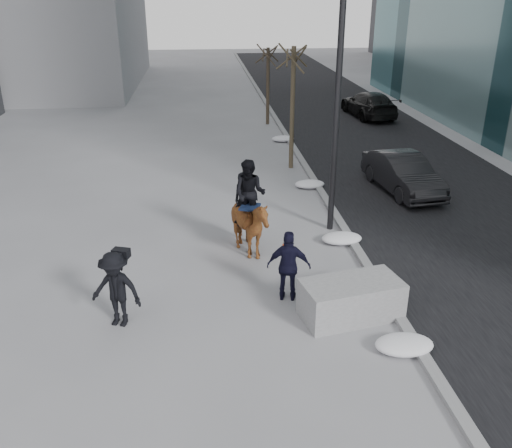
{
  "coord_description": "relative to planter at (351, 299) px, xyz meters",
  "views": [
    {
      "loc": [
        -1.25,
        -11.0,
        6.81
      ],
      "look_at": [
        0.0,
        1.2,
        1.5
      ],
      "focal_mm": 38.0,
      "sensor_mm": 36.0,
      "label": 1
    }
  ],
  "objects": [
    {
      "name": "planter",
      "position": [
        0.0,
        0.0,
        0.0
      ],
      "size": [
        2.39,
        1.53,
        0.88
      ],
      "primitive_type": "cube",
      "rotation": [
        0.0,
        0.0,
        0.21
      ],
      "color": "#99999C",
      "rests_on": "ground"
    },
    {
      "name": "car_near",
      "position": [
        4.03,
        7.95,
        0.25
      ],
      "size": [
        1.97,
        4.34,
        1.38
      ],
      "primitive_type": "imported",
      "rotation": [
        0.0,
        0.0,
        0.13
      ],
      "color": "black",
      "rests_on": "ground"
    },
    {
      "name": "car_far",
      "position": [
        6.54,
        20.56,
        0.28
      ],
      "size": [
        2.44,
        5.11,
        1.44
      ],
      "primitive_type": "imported",
      "rotation": [
        0.0,
        0.0,
        3.23
      ],
      "color": "black",
      "rests_on": "ground"
    },
    {
      "name": "lamppost",
      "position": [
        0.66,
        4.79,
        4.55
      ],
      "size": [
        0.25,
        1.31,
        9.09
      ],
      "color": "black",
      "rests_on": "ground"
    },
    {
      "name": "snow_piles",
      "position": [
        0.76,
        5.87,
        -0.29
      ],
      "size": [
        1.21,
        17.57,
        0.31
      ],
      "color": "white",
      "rests_on": "ground"
    },
    {
      "name": "road",
      "position": [
        5.06,
        10.82,
        -0.44
      ],
      "size": [
        8.0,
        90.0,
        0.01
      ],
      "primitive_type": "cube",
      "color": "black",
      "rests_on": "ground"
    },
    {
      "name": "tree_far",
      "position": [
        0.46,
        19.24,
        1.8
      ],
      "size": [
        1.2,
        1.2,
        4.49
      ],
      "primitive_type": null,
      "color": "#32261E",
      "rests_on": "ground"
    },
    {
      "name": "curb",
      "position": [
        1.06,
        10.82,
        -0.38
      ],
      "size": [
        0.25,
        90.0,
        0.12
      ],
      "primitive_type": "cube",
      "color": "gray",
      "rests_on": "ground"
    },
    {
      "name": "mounted_right",
      "position": [
        -1.96,
        3.33,
        0.64
      ],
      "size": [
        1.91,
        2.02,
        2.71
      ],
      "color": "#4B1D0F",
      "rests_on": "ground"
    },
    {
      "name": "camera_crew",
      "position": [
        -5.16,
        0.22,
        0.45
      ],
      "size": [
        1.28,
        0.98,
        1.75
      ],
      "color": "black",
      "rests_on": "ground"
    },
    {
      "name": "ground",
      "position": [
        -1.94,
        0.82,
        -0.44
      ],
      "size": [
        120.0,
        120.0,
        0.0
      ],
      "primitive_type": "plane",
      "color": "gray",
      "rests_on": "ground"
    },
    {
      "name": "feeder",
      "position": [
        -1.28,
        0.9,
        0.44
      ],
      "size": [
        1.1,
        0.96,
        1.75
      ],
      "color": "black",
      "rests_on": "ground"
    },
    {
      "name": "tree_near",
      "position": [
        0.46,
        11.22,
        2.25
      ],
      "size": [
        1.2,
        1.2,
        5.38
      ],
      "primitive_type": null,
      "color": "#3D3224",
      "rests_on": "ground"
    },
    {
      "name": "mounted_left",
      "position": [
        -2.1,
        3.7,
        0.39
      ],
      "size": [
        1.28,
        1.88,
        2.23
      ],
      "color": "#4F1B0F",
      "rests_on": "ground"
    }
  ]
}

